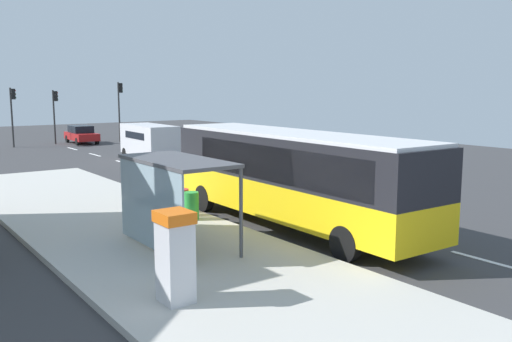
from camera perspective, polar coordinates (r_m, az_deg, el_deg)
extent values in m
cube|color=#38383A|center=(31.18, -10.56, -0.17)|extent=(56.00, 92.00, 0.04)
cube|color=beige|center=(17.84, -12.48, -6.34)|extent=(6.20, 30.00, 0.18)
cube|color=silver|center=(16.24, 22.91, -8.61)|extent=(0.16, 2.20, 0.01)
cube|color=silver|center=(19.17, 9.99, -5.49)|extent=(0.16, 2.20, 0.01)
cube|color=silver|center=(22.83, 0.93, -3.11)|extent=(0.16, 2.20, 0.01)
cube|color=silver|center=(26.92, -5.48, -1.37)|extent=(0.16, 2.20, 0.01)
cube|color=silver|center=(31.28, -10.15, -0.09)|extent=(0.16, 2.20, 0.01)
cube|color=silver|center=(35.81, -13.66, 0.88)|extent=(0.16, 2.20, 0.01)
cube|color=silver|center=(40.45, -16.37, 1.62)|extent=(0.16, 2.20, 0.01)
cube|color=silver|center=(45.16, -18.52, 2.21)|extent=(0.16, 2.20, 0.01)
cube|color=yellow|center=(18.29, 3.76, -2.63)|extent=(2.70, 11.04, 1.15)
cube|color=black|center=(18.08, 3.80, 1.42)|extent=(2.70, 11.04, 1.45)
cube|color=silver|center=(18.00, 3.83, 3.86)|extent=(2.57, 10.82, 0.12)
cube|color=black|center=(22.57, -4.90, 2.63)|extent=(2.30, 0.16, 1.22)
cube|color=black|center=(16.97, 1.67, 0.72)|extent=(0.24, 8.58, 1.10)
cylinder|color=black|center=(20.95, -5.38, -2.82)|extent=(0.30, 1.01, 1.00)
cylinder|color=black|center=(22.13, -0.29, -2.18)|extent=(0.30, 1.01, 1.00)
cylinder|color=black|center=(15.00, 9.26, -7.47)|extent=(0.30, 1.01, 1.00)
cylinder|color=black|center=(16.60, 14.90, -6.08)|extent=(0.30, 1.01, 1.00)
cube|color=silver|center=(36.63, -11.03, 3.20)|extent=(2.17, 5.26, 1.96)
cube|color=black|center=(36.60, -11.05, 3.72)|extent=(2.14, 3.18, 0.44)
cylinder|color=black|center=(35.29, -8.36, 1.47)|extent=(0.24, 0.69, 0.68)
cylinder|color=black|center=(34.55, -11.05, 1.25)|extent=(0.24, 0.69, 0.68)
cylinder|color=black|center=(38.91, -10.94, 2.05)|extent=(0.24, 0.69, 0.68)
cylinder|color=black|center=(38.24, -13.41, 1.86)|extent=(0.24, 0.69, 0.68)
cube|color=#A51919|center=(49.38, -17.65, 3.47)|extent=(1.95, 4.46, 0.60)
cube|color=black|center=(49.53, -17.75, 4.17)|extent=(1.66, 2.43, 0.60)
cylinder|color=black|center=(48.22, -16.19, 3.06)|extent=(0.22, 0.65, 0.64)
cylinder|color=black|center=(47.75, -18.06, 2.93)|extent=(0.22, 0.65, 0.64)
cylinder|color=black|center=(51.07, -17.23, 3.30)|extent=(0.22, 0.65, 0.64)
cylinder|color=black|center=(50.63, -19.01, 3.18)|extent=(0.22, 0.65, 0.64)
cube|color=silver|center=(11.68, -8.38, -9.37)|extent=(0.60, 0.70, 1.70)
cube|color=orange|center=(11.42, -8.49, -4.74)|extent=(0.66, 0.76, 0.24)
cube|color=black|center=(11.74, -7.06, -7.86)|extent=(0.03, 0.36, 0.44)
cylinder|color=green|center=(18.90, -6.75, -3.61)|extent=(0.52, 0.52, 0.95)
cylinder|color=red|center=(19.50, -7.76, -3.25)|extent=(0.52, 0.52, 0.95)
cylinder|color=yellow|center=(20.11, -8.71, -2.91)|extent=(0.52, 0.52, 0.95)
cylinder|color=#2D2D2D|center=(49.56, -14.03, 5.93)|extent=(0.14, 0.14, 5.22)
cube|color=black|center=(49.60, -13.88, 8.38)|extent=(0.24, 0.28, 0.84)
sphere|color=#360606|center=(49.65, -13.76, 8.70)|extent=(0.16, 0.16, 0.16)
sphere|color=#3C2C03|center=(49.65, -13.75, 8.38)|extent=(0.16, 0.16, 0.16)
sphere|color=green|center=(49.65, -13.74, 8.06)|extent=(0.16, 0.16, 0.16)
cylinder|color=#2D2D2D|center=(47.80, -24.01, 5.08)|extent=(0.14, 0.14, 4.72)
cube|color=black|center=(47.80, -23.89, 7.32)|extent=(0.24, 0.28, 0.84)
sphere|color=red|center=(47.82, -23.77, 7.66)|extent=(0.16, 0.16, 0.16)
sphere|color=#3C2C03|center=(47.82, -23.75, 7.33)|extent=(0.16, 0.16, 0.16)
sphere|color=black|center=(47.83, -23.73, 6.99)|extent=(0.16, 0.16, 0.16)
cylinder|color=#2D2D2D|center=(49.43, -20.23, 5.26)|extent=(0.14, 0.14, 4.53)
cube|color=black|center=(49.44, -20.08, 7.32)|extent=(0.24, 0.28, 0.84)
sphere|color=red|center=(49.47, -19.97, 7.65)|extent=(0.16, 0.16, 0.16)
sphere|color=#3C2C03|center=(49.47, -19.95, 7.33)|extent=(0.16, 0.16, 0.16)
sphere|color=black|center=(49.47, -19.93, 7.00)|extent=(0.16, 0.16, 0.16)
cube|color=#4C4C51|center=(15.38, -8.22, 1.06)|extent=(1.80, 4.00, 0.10)
cube|color=#8CA5B2|center=(15.21, -10.96, -3.68)|extent=(0.06, 3.80, 2.30)
cylinder|color=#4C4C51|center=(14.42, -1.56, -4.31)|extent=(0.10, 0.10, 2.44)
cylinder|color=#4C4C51|center=(17.62, -8.58, -2.05)|extent=(0.10, 0.10, 2.44)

